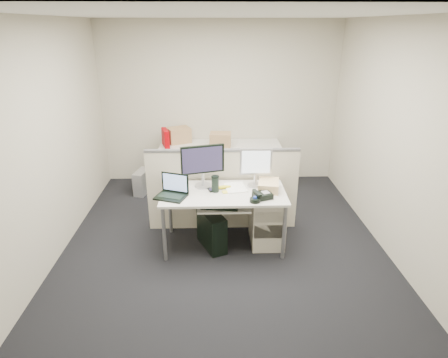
{
  "coord_description": "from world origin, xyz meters",
  "views": [
    {
      "loc": [
        -0.12,
        -4.11,
        2.61
      ],
      "look_at": [
        0.01,
        0.15,
        0.84
      ],
      "focal_mm": 30.0,
      "sensor_mm": 36.0,
      "label": 1
    }
  ],
  "objects_px": {
    "laptop": "(170,187)",
    "desk_phone": "(263,196)",
    "monitor_main": "(203,166)",
    "desk": "(224,197)"
  },
  "relations": [
    {
      "from": "laptop",
      "to": "desk_phone",
      "type": "bearing_deg",
      "value": 17.68
    },
    {
      "from": "monitor_main",
      "to": "laptop",
      "type": "height_order",
      "value": "monitor_main"
    },
    {
      "from": "monitor_main",
      "to": "desk_phone",
      "type": "relative_size",
      "value": 2.65
    },
    {
      "from": "laptop",
      "to": "desk_phone",
      "type": "distance_m",
      "value": 1.08
    },
    {
      "from": "desk",
      "to": "monitor_main",
      "type": "bearing_deg",
      "value": 144.25
    },
    {
      "from": "monitor_main",
      "to": "desk_phone",
      "type": "xyz_separation_m",
      "value": [
        0.7,
        -0.36,
        -0.24
      ]
    },
    {
      "from": "desk",
      "to": "monitor_main",
      "type": "xyz_separation_m",
      "value": [
        -0.25,
        0.18,
        0.33
      ]
    },
    {
      "from": "desk",
      "to": "monitor_main",
      "type": "height_order",
      "value": "monitor_main"
    },
    {
      "from": "desk",
      "to": "desk_phone",
      "type": "bearing_deg",
      "value": -21.8
    },
    {
      "from": "desk_phone",
      "to": "monitor_main",
      "type": "bearing_deg",
      "value": 133.26
    }
  ]
}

